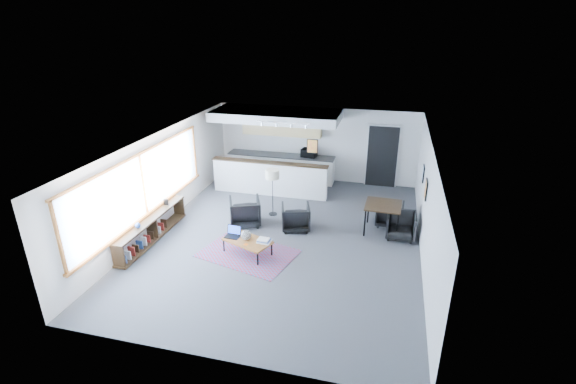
% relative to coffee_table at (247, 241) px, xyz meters
% --- Properties ---
extents(room, '(7.02, 9.02, 2.62)m').
position_rel_coffee_table_xyz_m(room, '(0.65, 1.07, 0.95)').
color(room, '#464649').
rests_on(room, ground).
extents(window, '(0.10, 5.95, 1.66)m').
position_rel_coffee_table_xyz_m(window, '(-2.81, 0.17, 1.10)').
color(window, '#8CBFFF').
rests_on(window, room).
extents(console, '(0.35, 3.00, 0.80)m').
position_rel_coffee_table_xyz_m(console, '(-2.65, 0.02, -0.03)').
color(console, '#332212').
rests_on(console, floor).
extents(kitchenette, '(4.20, 1.96, 2.60)m').
position_rel_coffee_table_xyz_m(kitchenette, '(-0.55, 4.78, 1.02)').
color(kitchenette, white).
rests_on(kitchenette, floor).
extents(doorway, '(1.10, 0.12, 2.15)m').
position_rel_coffee_table_xyz_m(doorway, '(2.95, 5.49, 0.72)').
color(doorway, black).
rests_on(doorway, room).
extents(track_light, '(1.60, 0.07, 0.15)m').
position_rel_coffee_table_xyz_m(track_light, '(0.06, 3.27, 2.17)').
color(track_light, silver).
rests_on(track_light, room).
extents(wall_art_lower, '(0.03, 0.38, 0.48)m').
position_rel_coffee_table_xyz_m(wall_art_lower, '(4.12, 1.47, 1.20)').
color(wall_art_lower, black).
rests_on(wall_art_lower, room).
extents(wall_art_upper, '(0.03, 0.34, 0.44)m').
position_rel_coffee_table_xyz_m(wall_art_upper, '(4.12, 2.77, 1.15)').
color(wall_art_upper, black).
rests_on(wall_art_upper, room).
extents(kilim_rug, '(2.55, 2.04, 0.01)m').
position_rel_coffee_table_xyz_m(kilim_rug, '(-0.00, -0.00, -0.35)').
color(kilim_rug, '#603550').
rests_on(kilim_rug, floor).
extents(coffee_table, '(1.32, 1.02, 0.38)m').
position_rel_coffee_table_xyz_m(coffee_table, '(0.00, 0.00, 0.00)').
color(coffee_table, brown).
rests_on(coffee_table, floor).
extents(laptop, '(0.38, 0.32, 0.26)m').
position_rel_coffee_table_xyz_m(laptop, '(-0.41, 0.12, 0.10)').
color(laptop, black).
rests_on(laptop, coffee_table).
extents(ceramic_pot, '(0.25, 0.25, 0.25)m').
position_rel_coffee_table_xyz_m(ceramic_pot, '(-0.03, 0.02, 0.15)').
color(ceramic_pot, gray).
rests_on(ceramic_pot, coffee_table).
extents(book_stack, '(0.34, 0.28, 0.10)m').
position_rel_coffee_table_xyz_m(book_stack, '(0.43, -0.00, 0.07)').
color(book_stack, silver).
rests_on(book_stack, coffee_table).
extents(coaster, '(0.11, 0.11, 0.01)m').
position_rel_coffee_table_xyz_m(coaster, '(0.04, -0.22, 0.03)').
color(coaster, '#E5590C').
rests_on(coaster, coffee_table).
extents(armchair_left, '(1.06, 1.04, 0.85)m').
position_rel_coffee_table_xyz_m(armchair_left, '(-0.60, 1.53, 0.07)').
color(armchair_left, black).
rests_on(armchair_left, floor).
extents(armchair_right, '(0.92, 0.89, 0.78)m').
position_rel_coffee_table_xyz_m(armchair_right, '(0.84, 1.59, 0.03)').
color(armchair_right, black).
rests_on(armchair_right, floor).
extents(floor_lamp, '(0.50, 0.50, 1.41)m').
position_rel_coffee_table_xyz_m(floor_lamp, '(-0.02, 2.32, 0.87)').
color(floor_lamp, black).
rests_on(floor_lamp, floor).
extents(dining_table, '(0.98, 0.98, 0.79)m').
position_rel_coffee_table_xyz_m(dining_table, '(3.15, 2.04, 0.37)').
color(dining_table, '#332212').
rests_on(dining_table, floor).
extents(dining_chair_near, '(0.65, 0.61, 0.65)m').
position_rel_coffee_table_xyz_m(dining_chair_near, '(3.65, 1.79, -0.03)').
color(dining_chair_near, black).
rests_on(dining_chair_near, floor).
extents(dining_chair_far, '(0.64, 0.61, 0.63)m').
position_rel_coffee_table_xyz_m(dining_chair_far, '(3.35, 2.47, -0.04)').
color(dining_chair_far, black).
rests_on(dining_chair_far, floor).
extents(microwave, '(0.56, 0.36, 0.35)m').
position_rel_coffee_table_xyz_m(microwave, '(0.46, 5.22, 0.75)').
color(microwave, black).
rests_on(microwave, kitchenette).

